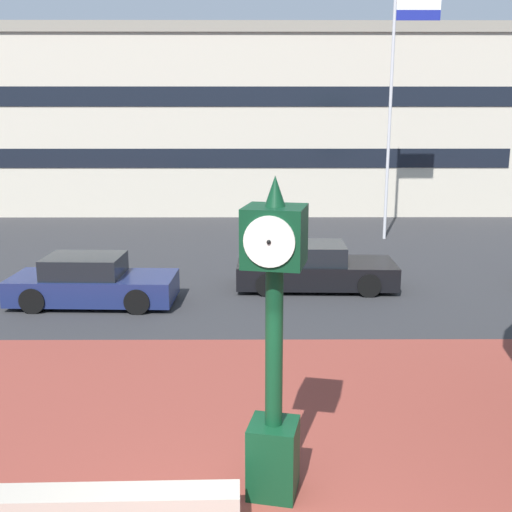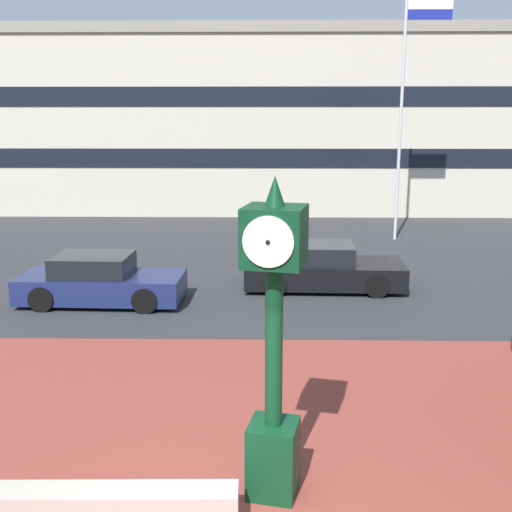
# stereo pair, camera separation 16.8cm
# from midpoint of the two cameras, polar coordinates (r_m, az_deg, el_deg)

# --- Properties ---
(plaza_brick_paving) EXTENTS (44.00, 11.04, 0.01)m
(plaza_brick_paving) POSITION_cam_midpoint_polar(r_m,az_deg,el_deg) (8.51, -3.95, -20.93)
(plaza_brick_paving) COLOR brown
(plaza_brick_paving) RESTS_ON ground
(planter_wall) EXTENTS (3.21, 0.48, 0.50)m
(planter_wall) POSITION_cam_midpoint_polar(r_m,az_deg,el_deg) (7.94, -14.71, -21.96)
(planter_wall) COLOR #ADA393
(planter_wall) RESTS_ON ground
(street_clock) EXTENTS (0.83, 0.87, 4.08)m
(street_clock) POSITION_cam_midpoint_polar(r_m,az_deg,el_deg) (7.54, 1.05, -8.32)
(street_clock) COLOR #0C381E
(street_clock) RESTS_ON ground
(car_street_near) EXTENTS (4.47, 2.08, 1.28)m
(car_street_near) POSITION_cam_midpoint_polar(r_m,az_deg,el_deg) (17.38, 5.15, -1.13)
(car_street_near) COLOR black
(car_street_near) RESTS_ON ground
(car_street_far) EXTENTS (4.25, 1.92, 1.28)m
(car_street_far) POSITION_cam_midpoint_polar(r_m,az_deg,el_deg) (16.38, -15.35, -2.41)
(car_street_far) COLOR navy
(car_street_far) RESTS_ON ground
(flagpole_primary) EXTENTS (1.77, 0.14, 9.64)m
(flagpole_primary) POSITION_cam_midpoint_polar(r_m,az_deg,el_deg) (24.67, 12.77, 14.92)
(flagpole_primary) COLOR silver
(flagpole_primary) RESTS_ON ground
(civic_building) EXTENTS (30.58, 11.58, 9.05)m
(civic_building) POSITION_cam_midpoint_polar(r_m,az_deg,el_deg) (35.16, -2.50, 12.42)
(civic_building) COLOR beige
(civic_building) RESTS_ON ground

